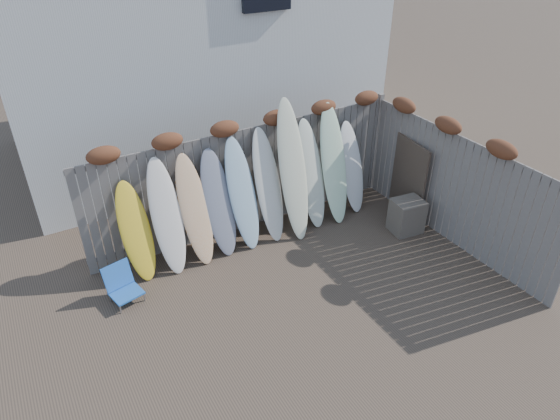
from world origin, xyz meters
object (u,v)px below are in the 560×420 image
lattice_panel (408,178)px  beach_chair (122,284)px  wooden_crate (407,216)px  surfboard_0 (136,232)px

lattice_panel → beach_chair: bearing=-174.2°
beach_chair → wooden_crate: wooden_crate is taller
beach_chair → surfboard_0: 0.85m
surfboard_0 → lattice_panel: bearing=-13.0°
beach_chair → surfboard_0: size_ratio=0.35×
beach_chair → wooden_crate: (5.14, -0.79, 0.05)m
beach_chair → wooden_crate: 5.20m
wooden_crate → lattice_panel: lattice_panel is taller
beach_chair → surfboard_0: (0.45, 0.47, 0.55)m
lattice_panel → surfboard_0: surfboard_0 is taller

